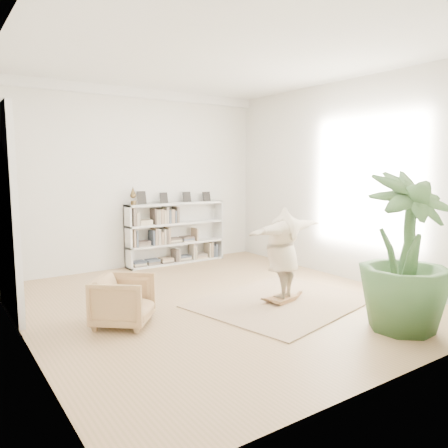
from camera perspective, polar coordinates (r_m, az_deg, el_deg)
name	(u,v)px	position (r m, az deg, el deg)	size (l,w,h in m)	color
floor	(219,302)	(6.79, -0.64, -10.11)	(6.00, 6.00, 0.00)	#96794D
room_shell	(137,93)	(9.19, -11.27, 16.45)	(6.00, 6.00, 6.00)	silver
doors	(6,214)	(6.79, -26.61, 1.17)	(0.09, 1.78, 2.92)	white
bookshelf	(176,234)	(9.39, -6.34, -1.26)	(2.20, 0.35, 1.64)	silver
armchair	(123,301)	(5.90, -13.02, -9.73)	(0.69, 0.71, 0.65)	tan
rug	(282,302)	(6.82, 7.56, -10.03)	(2.50, 2.00, 0.02)	tan
rocker_board	(282,298)	(6.80, 7.57, -9.57)	(0.54, 0.40, 0.10)	brown
person	(283,250)	(6.62, 7.68, -3.42)	(1.68, 0.46, 1.37)	beige
houseplant	(406,252)	(5.89, 22.63, -3.39)	(1.12, 1.12, 2.00)	#36592C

